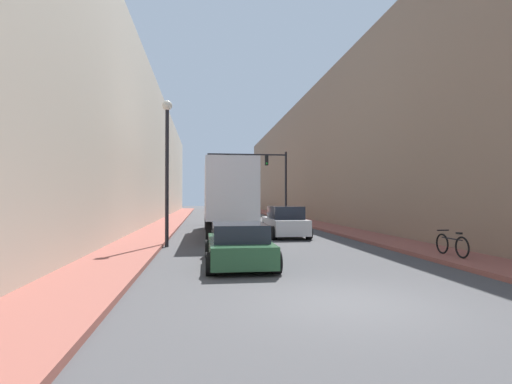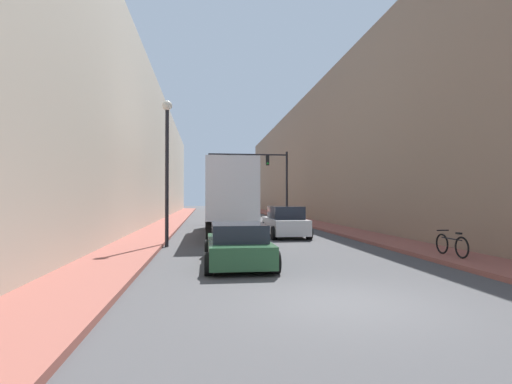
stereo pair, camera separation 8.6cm
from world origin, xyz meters
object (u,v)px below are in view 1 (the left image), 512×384
at_px(traffic_signal_gantry, 265,171).
at_px(street_lamp, 167,152).
at_px(sedan_car, 238,245).
at_px(parked_bicycle, 452,245).
at_px(semi_truck, 226,196).
at_px(suv_car, 285,222).

bearing_deg(traffic_signal_gantry, street_lamp, -111.64).
relative_size(sedan_car, parked_bicycle, 2.53).
xyz_separation_m(semi_truck, traffic_signal_gantry, (4.18, 12.34, 2.31)).
bearing_deg(street_lamp, sedan_car, -61.76).
bearing_deg(sedan_car, traffic_signal_gantry, 79.19).
bearing_deg(semi_truck, traffic_signal_gantry, 71.30).
bearing_deg(suv_car, parked_bicycle, -66.58).
bearing_deg(parked_bicycle, suv_car, 113.42).
relative_size(suv_car, parked_bicycle, 2.68).
xyz_separation_m(suv_car, street_lamp, (-6.06, -4.02, 3.36)).
distance_m(semi_truck, sedan_car, 10.59).
height_order(sedan_car, suv_car, suv_car).
bearing_deg(parked_bicycle, sedan_car, 179.36).
distance_m(traffic_signal_gantry, parked_bicycle, 23.43).
relative_size(sedan_car, street_lamp, 0.72).
distance_m(semi_truck, street_lamp, 6.44).
distance_m(traffic_signal_gantry, street_lamp, 19.14).
bearing_deg(semi_truck, sedan_car, -90.97).
bearing_deg(sedan_car, street_lamp, 118.24).
xyz_separation_m(suv_car, parked_bicycle, (3.95, -9.13, -0.26)).
height_order(semi_truck, suv_car, semi_truck).
height_order(sedan_car, street_lamp, street_lamp).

